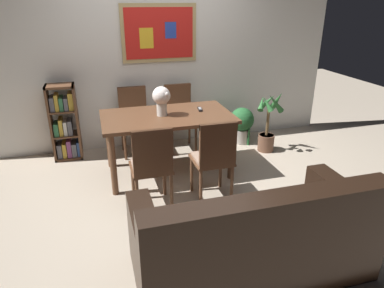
{
  "coord_description": "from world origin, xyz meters",
  "views": [
    {
      "loc": [
        -0.89,
        -3.33,
        2.01
      ],
      "look_at": [
        0.01,
        -0.21,
        0.65
      ],
      "focal_mm": 32.54,
      "sensor_mm": 36.0,
      "label": 1
    }
  ],
  "objects_px": {
    "dining_chair_near_right": "(214,155)",
    "potted_ivy": "(242,124)",
    "dining_chair_far_right": "(179,112)",
    "flower_vase": "(161,98)",
    "dining_table": "(167,123)",
    "dining_chair_near_left": "(152,162)",
    "dining_chair_far_left": "(134,115)",
    "leather_couch": "(253,240)",
    "tv_remote": "(200,109)",
    "bookshelf": "(65,125)",
    "potted_palm": "(268,127)"
  },
  "relations": [
    {
      "from": "dining_chair_near_right",
      "to": "potted_ivy",
      "type": "relative_size",
      "value": 1.56
    },
    {
      "from": "dining_chair_far_right",
      "to": "potted_ivy",
      "type": "height_order",
      "value": "dining_chair_far_right"
    },
    {
      "from": "potted_ivy",
      "to": "flower_vase",
      "type": "bearing_deg",
      "value": -153.39
    },
    {
      "from": "dining_table",
      "to": "dining_chair_far_right",
      "type": "height_order",
      "value": "dining_chair_far_right"
    },
    {
      "from": "dining_chair_near_left",
      "to": "potted_ivy",
      "type": "height_order",
      "value": "dining_chair_near_left"
    },
    {
      "from": "dining_table",
      "to": "dining_chair_near_right",
      "type": "relative_size",
      "value": 1.68
    },
    {
      "from": "dining_chair_far_right",
      "to": "dining_chair_far_left",
      "type": "bearing_deg",
      "value": 178.09
    },
    {
      "from": "dining_chair_near_left",
      "to": "leather_couch",
      "type": "relative_size",
      "value": 0.51
    },
    {
      "from": "dining_chair_far_right",
      "to": "tv_remote",
      "type": "bearing_deg",
      "value": -81.7
    },
    {
      "from": "dining_table",
      "to": "bookshelf",
      "type": "relative_size",
      "value": 1.51
    },
    {
      "from": "dining_chair_far_right",
      "to": "leather_couch",
      "type": "xyz_separation_m",
      "value": [
        -0.08,
        -2.62,
        -0.23
      ]
    },
    {
      "from": "leather_couch",
      "to": "flower_vase",
      "type": "bearing_deg",
      "value": 99.35
    },
    {
      "from": "tv_remote",
      "to": "dining_chair_far_left",
      "type": "bearing_deg",
      "value": 137.1
    },
    {
      "from": "dining_chair_far_right",
      "to": "leather_couch",
      "type": "distance_m",
      "value": 2.63
    },
    {
      "from": "dining_chair_far_left",
      "to": "tv_remote",
      "type": "bearing_deg",
      "value": -42.9
    },
    {
      "from": "dining_chair_far_left",
      "to": "flower_vase",
      "type": "distance_m",
      "value": 0.9
    },
    {
      "from": "potted_palm",
      "to": "dining_table",
      "type": "bearing_deg",
      "value": -169.74
    },
    {
      "from": "bookshelf",
      "to": "flower_vase",
      "type": "bearing_deg",
      "value": -34.85
    },
    {
      "from": "dining_table",
      "to": "flower_vase",
      "type": "xyz_separation_m",
      "value": [
        -0.06,
        0.0,
        0.3
      ]
    },
    {
      "from": "dining_chair_far_right",
      "to": "leather_couch",
      "type": "height_order",
      "value": "dining_chair_far_right"
    },
    {
      "from": "leather_couch",
      "to": "flower_vase",
      "type": "distance_m",
      "value": 2.01
    },
    {
      "from": "dining_table",
      "to": "potted_ivy",
      "type": "height_order",
      "value": "dining_table"
    },
    {
      "from": "dining_chair_far_right",
      "to": "potted_palm",
      "type": "xyz_separation_m",
      "value": [
        1.15,
        -0.47,
        -0.18
      ]
    },
    {
      "from": "dining_chair_near_left",
      "to": "bookshelf",
      "type": "bearing_deg",
      "value": 119.13
    },
    {
      "from": "dining_chair_far_right",
      "to": "flower_vase",
      "type": "distance_m",
      "value": 0.93
    },
    {
      "from": "dining_table",
      "to": "dining_chair_near_left",
      "type": "bearing_deg",
      "value": -112.91
    },
    {
      "from": "dining_chair_near_right",
      "to": "flower_vase",
      "type": "distance_m",
      "value": 0.96
    },
    {
      "from": "dining_chair_far_left",
      "to": "bookshelf",
      "type": "xyz_separation_m",
      "value": [
        -0.91,
        0.04,
        -0.07
      ]
    },
    {
      "from": "tv_remote",
      "to": "potted_palm",
      "type": "bearing_deg",
      "value": 10.18
    },
    {
      "from": "flower_vase",
      "to": "dining_chair_far_right",
      "type": "bearing_deg",
      "value": 61.98
    },
    {
      "from": "bookshelf",
      "to": "dining_table",
      "type": "bearing_deg",
      "value": -33.57
    },
    {
      "from": "dining_chair_near_left",
      "to": "dining_chair_near_right",
      "type": "xyz_separation_m",
      "value": [
        0.65,
        -0.0,
        0.0
      ]
    },
    {
      "from": "dining_table",
      "to": "bookshelf",
      "type": "distance_m",
      "value": 1.46
    },
    {
      "from": "dining_chair_far_right",
      "to": "tv_remote",
      "type": "height_order",
      "value": "dining_chair_far_right"
    },
    {
      "from": "dining_chair_far_left",
      "to": "potted_ivy",
      "type": "height_order",
      "value": "dining_chair_far_left"
    },
    {
      "from": "dining_chair_far_right",
      "to": "flower_vase",
      "type": "bearing_deg",
      "value": -118.02
    },
    {
      "from": "dining_chair_far_right",
      "to": "potted_palm",
      "type": "relative_size",
      "value": 1.03
    },
    {
      "from": "dining_chair_near_left",
      "to": "flower_vase",
      "type": "distance_m",
      "value": 0.93
    },
    {
      "from": "potted_ivy",
      "to": "potted_palm",
      "type": "bearing_deg",
      "value": -61.7
    },
    {
      "from": "dining_chair_far_right",
      "to": "dining_chair_near_right",
      "type": "xyz_separation_m",
      "value": [
        -0.01,
        -1.52,
        0.0
      ]
    },
    {
      "from": "potted_palm",
      "to": "bookshelf",
      "type": "bearing_deg",
      "value": 168.76
    },
    {
      "from": "dining_table",
      "to": "potted_palm",
      "type": "bearing_deg",
      "value": 10.26
    },
    {
      "from": "dining_table",
      "to": "dining_chair_far_left",
      "type": "xyz_separation_m",
      "value": [
        -0.3,
        0.76,
        -0.12
      ]
    },
    {
      "from": "dining_table",
      "to": "dining_chair_near_left",
      "type": "height_order",
      "value": "dining_chair_near_left"
    },
    {
      "from": "flower_vase",
      "to": "tv_remote",
      "type": "bearing_deg",
      "value": 8.95
    },
    {
      "from": "tv_remote",
      "to": "potted_ivy",
      "type": "bearing_deg",
      "value": 35.03
    },
    {
      "from": "dining_table",
      "to": "dining_chair_near_right",
      "type": "bearing_deg",
      "value": -67.72
    },
    {
      "from": "dining_table",
      "to": "dining_chair_near_right",
      "type": "distance_m",
      "value": 0.85
    },
    {
      "from": "leather_couch",
      "to": "potted_palm",
      "type": "bearing_deg",
      "value": 60.13
    },
    {
      "from": "dining_chair_far_right",
      "to": "dining_chair_far_left",
      "type": "distance_m",
      "value": 0.64
    }
  ]
}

